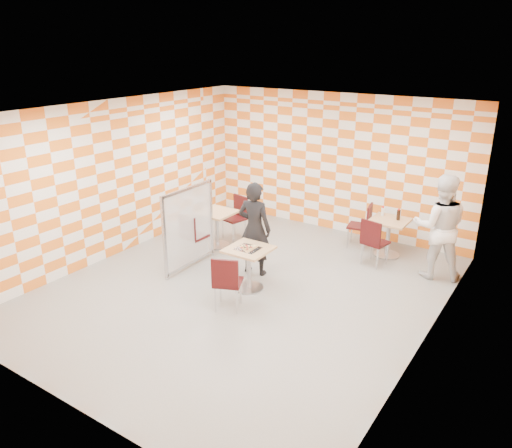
% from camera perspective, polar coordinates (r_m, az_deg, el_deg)
% --- Properties ---
extents(room_shell, '(7.00, 7.00, 7.00)m').
position_cam_1_polar(room_shell, '(8.45, 0.72, 3.03)').
color(room_shell, gray).
rests_on(room_shell, ground).
extents(main_table, '(0.70, 0.70, 0.75)m').
position_cam_1_polar(main_table, '(8.41, -0.83, -4.30)').
color(main_table, tan).
rests_on(main_table, ground).
extents(second_table, '(0.70, 0.70, 0.75)m').
position_cam_1_polar(second_table, '(10.05, 14.91, -0.82)').
color(second_table, tan).
rests_on(second_table, ground).
extents(empty_table, '(0.70, 0.70, 0.75)m').
position_cam_1_polar(empty_table, '(10.20, -4.50, 0.15)').
color(empty_table, tan).
rests_on(empty_table, ground).
extents(chair_main_front, '(0.56, 0.56, 0.92)m').
position_cam_1_polar(chair_main_front, '(7.73, -3.38, -6.35)').
color(chair_main_front, '#390B0C').
rests_on(chair_main_front, ground).
extents(chair_second_front, '(0.50, 0.50, 0.92)m').
position_cam_1_polar(chair_second_front, '(9.49, 13.23, -1.69)').
color(chair_second_front, '#390B0C').
rests_on(chair_second_front, ground).
extents(chair_second_side, '(0.50, 0.49, 0.92)m').
position_cam_1_polar(chair_second_side, '(10.31, 12.19, 0.19)').
color(chair_second_side, '#390B0C').
rests_on(chair_second_side, ground).
extents(chair_empty_near, '(0.44, 0.45, 0.92)m').
position_cam_1_polar(chair_empty_near, '(9.60, -7.40, -1.05)').
color(chair_empty_near, '#390B0C').
rests_on(chair_empty_near, ground).
extents(chair_empty_far, '(0.51, 0.51, 0.92)m').
position_cam_1_polar(chair_empty_far, '(10.60, -2.18, 1.20)').
color(chair_empty_far, '#390B0C').
rests_on(chair_empty_far, ground).
extents(partition, '(0.08, 1.38, 1.55)m').
position_cam_1_polar(partition, '(9.21, -7.67, -0.36)').
color(partition, white).
rests_on(partition, ground).
extents(man_dark, '(0.67, 0.48, 1.71)m').
position_cam_1_polar(man_dark, '(8.86, -0.17, -0.54)').
color(man_dark, black).
rests_on(man_dark, ground).
extents(man_white, '(1.11, 0.98, 1.89)m').
position_cam_1_polar(man_white, '(9.28, 20.26, -0.31)').
color(man_white, white).
rests_on(man_white, ground).
extents(pizza_on_foil, '(0.40, 0.40, 0.04)m').
position_cam_1_polar(pizza_on_foil, '(8.29, -0.90, -2.71)').
color(pizza_on_foil, silver).
rests_on(pizza_on_foil, main_table).
extents(sport_bottle, '(0.06, 0.06, 0.20)m').
position_cam_1_polar(sport_bottle, '(10.14, 14.28, 1.42)').
color(sport_bottle, white).
rests_on(sport_bottle, second_table).
extents(soda_bottle, '(0.07, 0.07, 0.23)m').
position_cam_1_polar(soda_bottle, '(9.96, 15.97, 1.01)').
color(soda_bottle, black).
rests_on(soda_bottle, second_table).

